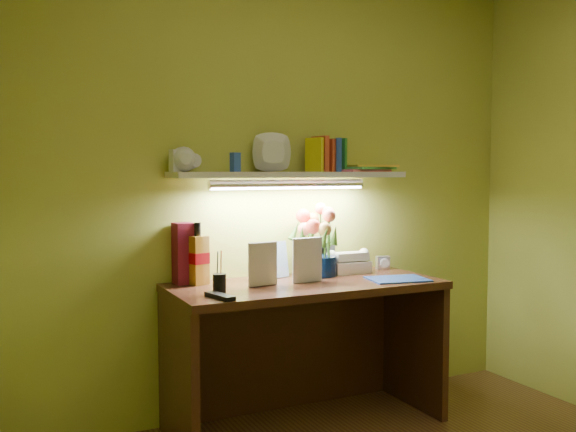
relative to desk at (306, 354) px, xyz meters
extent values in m
cube|color=#361D0E|center=(0.00, 0.00, 0.00)|extent=(1.40, 0.60, 0.75)
cube|color=silver|center=(0.61, 0.20, 0.41)|extent=(0.08, 0.06, 0.08)
cube|color=maroon|center=(-0.57, 0.24, 0.53)|extent=(0.11, 0.11, 0.31)
cylinder|color=black|center=(-0.50, -0.07, 0.45)|extent=(0.07, 0.07, 0.15)
cube|color=black|center=(-0.54, -0.20, 0.39)|extent=(0.09, 0.19, 0.02)
cube|color=#284FAE|center=(0.47, -0.14, 0.38)|extent=(0.33, 0.27, 0.01)
imported|color=beige|center=(-0.32, -0.01, 0.48)|extent=(0.16, 0.04, 0.22)
imported|color=silver|center=(-0.08, 0.00, 0.49)|extent=(0.17, 0.02, 0.23)
cube|color=silver|center=(0.00, 0.18, 0.93)|extent=(1.30, 0.25, 0.03)
imported|color=silver|center=(-0.58, 0.17, 0.99)|extent=(0.14, 0.14, 0.10)
imported|color=silver|center=(-0.52, 0.19, 0.99)|extent=(0.14, 0.14, 0.10)
imported|color=silver|center=(-0.10, 0.19, 0.97)|extent=(0.25, 0.25, 0.05)
cube|color=silver|center=(-0.61, 0.22, 1.00)|extent=(0.06, 0.05, 0.11)
cube|color=#284FAE|center=(-0.31, 0.19, 0.99)|extent=(0.05, 0.05, 0.10)
cube|color=#C44727|center=(0.23, 0.20, 1.03)|extent=(0.05, 0.12, 0.18)
cube|color=gold|center=(0.14, 0.18, 1.03)|extent=(0.06, 0.11, 0.18)
cube|color=#2243A5|center=(0.29, 0.18, 1.03)|extent=(0.08, 0.13, 0.18)
cube|color=#267B2F|center=(0.30, 0.21, 1.03)|extent=(0.06, 0.12, 0.18)
cube|color=#C44727|center=(0.19, 0.20, 1.04)|extent=(0.04, 0.14, 0.19)
cube|color=#FF6B89|center=(0.44, 0.22, 0.95)|extent=(0.37, 0.31, 0.01)
cube|color=#4AAF51|center=(0.48, 0.22, 0.96)|extent=(0.39, 0.34, 0.01)
cube|color=gold|center=(0.50, 0.20, 0.97)|extent=(0.28, 0.21, 0.01)
camera|label=1|loc=(-1.50, -2.88, 0.94)|focal=40.00mm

